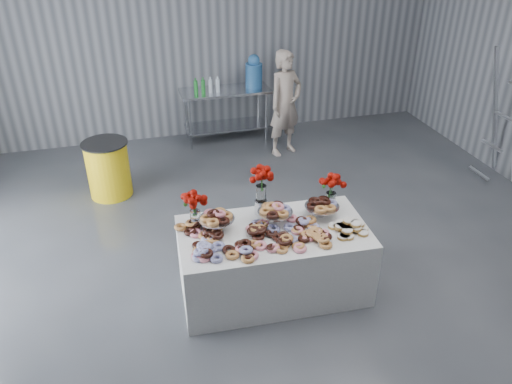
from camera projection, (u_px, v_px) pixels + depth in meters
ground at (287, 293)px, 5.30m from camera, size 9.00×9.00×0.00m
room_walls at (262, 40)px, 3.97m from camera, size 8.04×9.04×4.02m
display_table at (273, 260)px, 5.17m from camera, size 1.95×1.09×0.75m
prep_table at (226, 106)px, 8.47m from camera, size 1.50×0.60×0.90m
donut_mounds at (275, 230)px, 4.92m from camera, size 1.84×0.89×0.09m
cake_stand_left at (216, 217)px, 4.94m from camera, size 0.36×0.36×0.17m
cake_stand_mid at (275, 210)px, 5.05m from camera, size 0.36×0.36×0.17m
cake_stand_right at (322, 205)px, 5.14m from camera, size 0.36×0.36×0.17m
danish_pile at (350, 225)px, 4.97m from camera, size 0.48×0.48×0.11m
bouquet_left at (194, 201)px, 4.91m from camera, size 0.26×0.26×0.42m
bouquet_right at (332, 183)px, 5.22m from camera, size 0.26×0.26×0.42m
bouquet_center at (261, 182)px, 5.08m from camera, size 0.26×0.26×0.57m
water_jug at (254, 73)px, 8.32m from camera, size 0.28×0.28×0.55m
drink_bottles at (207, 85)px, 8.10m from camera, size 0.54×0.08×0.27m
person at (285, 104)px, 7.91m from camera, size 0.72×0.61×1.69m
trash_barrel at (108, 169)px, 6.91m from camera, size 0.63×0.63×0.80m
stepladder at (505, 117)px, 7.03m from camera, size 0.72×0.49×1.96m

